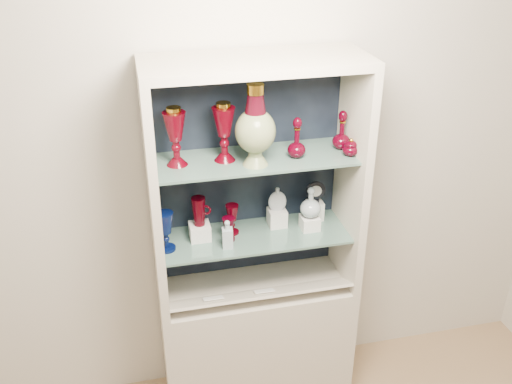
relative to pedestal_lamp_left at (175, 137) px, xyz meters
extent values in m
cube|color=beige|center=(0.36, 0.19, -0.21)|extent=(3.50, 0.02, 2.80)
cube|color=beige|center=(0.36, -0.03, -1.23)|extent=(1.00, 0.40, 0.75)
cube|color=black|center=(0.36, 0.16, -0.28)|extent=(0.98, 0.02, 1.15)
cube|color=beige|center=(-0.12, -0.03, -0.28)|extent=(0.04, 0.40, 1.15)
cube|color=beige|center=(0.84, -0.03, -0.28)|extent=(0.04, 0.40, 1.15)
cube|color=beige|center=(0.36, -0.03, 0.31)|extent=(1.00, 0.40, 0.04)
cube|color=slate|center=(0.36, -0.01, -0.56)|extent=(0.92, 0.34, 0.01)
cube|color=slate|center=(0.36, -0.01, -0.14)|extent=(0.92, 0.34, 0.01)
cube|color=beige|center=(0.36, -0.14, -0.83)|extent=(0.92, 0.17, 0.09)
cube|color=white|center=(0.38, -0.14, -0.81)|extent=(0.10, 0.06, 0.03)
cube|color=white|center=(0.12, -0.14, -0.81)|extent=(0.10, 0.06, 0.03)
cube|color=silver|center=(0.09, 0.02, -0.52)|extent=(0.10, 0.10, 0.08)
cube|color=silver|center=(0.49, 0.06, -0.51)|extent=(0.09, 0.09, 0.09)
cube|color=silver|center=(0.64, -0.01, -0.52)|extent=(0.09, 0.09, 0.07)
cube|color=silver|center=(0.70, 0.08, -0.51)|extent=(0.08, 0.08, 0.10)
camera|label=1|loc=(-0.18, -2.37, 0.95)|focal=40.00mm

